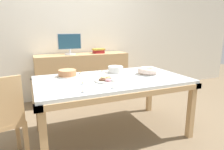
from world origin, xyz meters
TOP-DOWN VIEW (x-y plane):
  - ground_plane at (0.00, 0.00)m, footprint 12.00×12.00m
  - wall_back at (0.00, 1.72)m, footprint 8.00×0.10m
  - dining_table at (0.00, 0.00)m, footprint 1.86×1.05m
  - sideboard at (0.00, 1.42)m, footprint 1.70×0.44m
  - computer_monitor at (-0.22, 1.42)m, footprint 0.42×0.20m
  - book_stack at (0.32, 1.42)m, footprint 0.23×0.17m
  - cake_chocolate_round at (-0.49, 0.31)m, footprint 0.27×0.27m
  - cake_golden_bundt at (0.52, 0.01)m, footprint 0.27×0.27m
  - pastry_platter at (-0.09, -0.10)m, footprint 0.32×0.32m
  - plate_stack at (0.17, 0.28)m, footprint 0.21×0.21m
  - tealight_near_cakes at (0.01, 0.38)m, footprint 0.04×0.04m
  - tealight_right_edge at (-0.41, -0.13)m, footprint 0.04×0.04m
  - tealight_near_front at (-0.48, -0.42)m, footprint 0.04×0.04m
  - tealight_left_edge at (-0.29, 0.41)m, footprint 0.04×0.04m
  - tealight_centre at (-0.16, -0.41)m, footprint 0.04×0.04m

SIDE VIEW (x-z plane):
  - ground_plane at x=0.00m, z-range 0.00..0.00m
  - sideboard at x=0.00m, z-range 0.00..0.88m
  - dining_table at x=0.00m, z-range 0.30..1.04m
  - tealight_near_cakes at x=0.01m, z-range 0.74..0.78m
  - tealight_right_edge at x=-0.41m, z-range 0.74..0.78m
  - tealight_near_front at x=-0.48m, z-range 0.74..0.78m
  - tealight_left_edge at x=-0.29m, z-range 0.74..0.78m
  - tealight_centre at x=-0.16m, z-range 0.74..0.78m
  - pastry_platter at x=-0.09m, z-range 0.74..0.78m
  - cake_chocolate_round at x=-0.49m, z-range 0.75..0.83m
  - plate_stack at x=0.17m, z-range 0.75..0.84m
  - cake_golden_bundt at x=0.52m, z-range 0.75..0.84m
  - book_stack at x=0.32m, z-range 0.89..0.97m
  - computer_monitor at x=-0.22m, z-range 0.89..1.26m
  - wall_back at x=0.00m, z-range 0.00..2.60m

